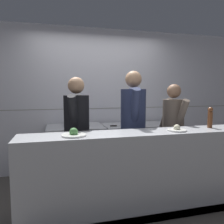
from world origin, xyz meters
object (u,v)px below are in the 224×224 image
at_px(chefs_knife, 119,126).
at_px(plated_dish_main, 74,134).
at_px(chef_sous, 133,126).
at_px(chef_line, 173,130).
at_px(oven_range, 76,152).
at_px(stock_pot, 75,121).
at_px(pepper_mill, 210,117).
at_px(plated_dish_appetiser, 177,129).
at_px(chef_head_cook, 77,132).

distance_m(chefs_knife, plated_dish_main, 1.44).
xyz_separation_m(plated_dish_main, chef_sous, (0.89, 0.61, -0.04)).
bearing_deg(plated_dish_main, chef_line, 22.06).
bearing_deg(chef_line, oven_range, 150.76).
height_order(chef_sous, chef_line, chef_sous).
bearing_deg(stock_pot, pepper_mill, -37.25).
height_order(plated_dish_appetiser, chef_sous, chef_sous).
distance_m(oven_range, chefs_knife, 0.86).
height_order(plated_dish_main, chef_sous, chef_sous).
xyz_separation_m(plated_dish_main, chef_head_cook, (0.09, 0.61, -0.10)).
distance_m(chef_head_cook, chef_line, 1.46).
bearing_deg(chefs_knife, stock_pot, 166.59).
distance_m(stock_pot, pepper_mill, 2.06).
bearing_deg(chefs_knife, plated_dish_main, -126.17).
distance_m(pepper_mill, chef_sous, 1.03).
bearing_deg(plated_dish_main, oven_range, 84.63).
height_order(chefs_knife, plated_dish_main, plated_dish_main).
height_order(pepper_mill, chef_sous, chef_sous).
bearing_deg(plated_dish_main, chefs_knife, 53.83).
relative_size(stock_pot, plated_dish_main, 1.02).
bearing_deg(chef_head_cook, stock_pot, 102.62).
xyz_separation_m(stock_pot, plated_dish_appetiser, (1.10, -1.34, 0.04)).
distance_m(plated_dish_main, chef_head_cook, 0.62).
bearing_deg(chefs_knife, chef_sous, -85.23).
xyz_separation_m(chefs_knife, pepper_mill, (0.92, -1.07, 0.25)).
xyz_separation_m(oven_range, plated_dish_main, (-0.12, -1.28, 0.57)).
relative_size(plated_dish_main, chef_head_cook, 0.16).
relative_size(oven_range, plated_dish_main, 3.44).
height_order(oven_range, plated_dish_appetiser, plated_dish_appetiser).
xyz_separation_m(oven_range, pepper_mill, (1.64, -1.19, 0.69)).
height_order(chefs_knife, chef_sous, chef_sous).
relative_size(plated_dish_main, plated_dish_appetiser, 1.17).
relative_size(chefs_knife, pepper_mill, 1.40).
distance_m(stock_pot, plated_dish_appetiser, 1.74).
height_order(chef_head_cook, chef_sous, chef_sous).
height_order(plated_dish_appetiser, chef_line, chef_line).
distance_m(chefs_knife, pepper_mill, 1.43).
height_order(stock_pot, chefs_knife, stock_pot).
xyz_separation_m(pepper_mill, chef_head_cook, (-1.67, 0.52, -0.22)).
relative_size(pepper_mill, chef_line, 0.17).
height_order(plated_dish_main, pepper_mill, pepper_mill).
distance_m(plated_dish_appetiser, chef_sous, 0.71).
distance_m(plated_dish_main, chef_line, 1.67).
relative_size(chef_head_cook, chef_line, 1.05).
distance_m(chefs_knife, chef_head_cook, 0.94).
bearing_deg(chef_sous, stock_pot, 149.18).
relative_size(oven_range, chef_sous, 0.52).
height_order(chefs_knife, plated_dish_appetiser, plated_dish_appetiser).
relative_size(stock_pot, chefs_knife, 0.72).
bearing_deg(plated_dish_main, stock_pot, 84.71).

